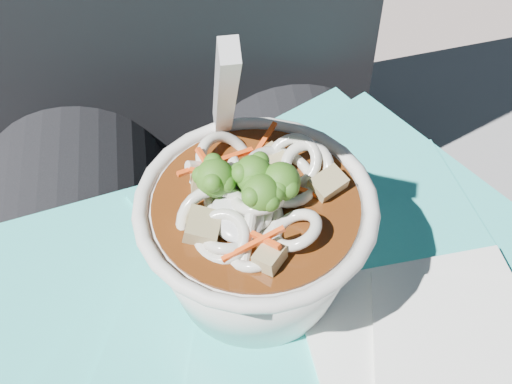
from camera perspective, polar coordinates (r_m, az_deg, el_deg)
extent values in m
cylinder|color=black|center=(0.55, 6.81, -13.81)|extent=(0.16, 0.48, 0.16)
cube|color=#30C9C2|center=(0.46, -6.86, -13.16)|extent=(0.27, 0.27, 0.00)
cube|color=#30C9C2|center=(0.50, -13.99, -6.95)|extent=(0.15, 0.16, 0.00)
cube|color=#30C9C2|center=(0.46, -0.99, -10.95)|extent=(0.17, 0.18, 0.00)
cube|color=#30C9C2|center=(0.52, 4.67, -1.94)|extent=(0.27, 0.26, 0.00)
cube|color=#30C9C2|center=(0.45, -2.43, -12.90)|extent=(0.26, 0.27, 0.00)
cube|color=#30C9C2|center=(0.51, 8.70, -2.72)|extent=(0.27, 0.27, 0.00)
cube|color=#30C9C2|center=(0.50, 10.63, -4.21)|extent=(0.16, 0.18, 0.00)
cube|color=#30C9C2|center=(0.44, -0.65, -15.08)|extent=(0.22, 0.20, 0.00)
cube|color=white|center=(0.45, 14.17, -13.05)|extent=(0.15, 0.15, 0.00)
cube|color=white|center=(0.45, 16.26, -12.18)|extent=(0.13, 0.13, 0.00)
torus|color=silver|center=(0.41, 0.00, -1.08)|extent=(0.14, 0.14, 0.01)
cylinder|color=#461F0A|center=(0.41, 0.00, -1.35)|extent=(0.12, 0.12, 0.01)
torus|color=silver|center=(0.40, -3.17, -2.64)|extent=(0.06, 0.05, 0.05)
torus|color=silver|center=(0.40, -0.99, -1.61)|extent=(0.05, 0.05, 0.02)
torus|color=silver|center=(0.41, -0.23, 0.82)|extent=(0.04, 0.03, 0.03)
torus|color=silver|center=(0.42, 4.11, 2.08)|extent=(0.04, 0.04, 0.03)
torus|color=silver|center=(0.40, -0.35, -2.00)|extent=(0.04, 0.04, 0.01)
torus|color=silver|center=(0.43, -2.46, 2.34)|extent=(0.04, 0.04, 0.04)
torus|color=silver|center=(0.39, -2.74, -3.62)|extent=(0.05, 0.05, 0.02)
torus|color=silver|center=(0.41, 1.95, 1.26)|extent=(0.06, 0.06, 0.02)
torus|color=silver|center=(0.39, -0.11, -4.68)|extent=(0.03, 0.04, 0.02)
torus|color=silver|center=(0.41, -3.24, -0.50)|extent=(0.05, 0.05, 0.04)
torus|color=silver|center=(0.39, -2.27, -3.95)|extent=(0.03, 0.03, 0.02)
torus|color=silver|center=(0.39, 3.23, -3.06)|extent=(0.03, 0.04, 0.03)
torus|color=silver|center=(0.41, -2.24, -0.42)|extent=(0.04, 0.04, 0.02)
torus|color=silver|center=(0.42, 3.02, 2.46)|extent=(0.04, 0.05, 0.03)
torus|color=silver|center=(0.40, 0.13, -0.53)|extent=(0.03, 0.03, 0.02)
cylinder|color=silver|center=(0.42, -3.91, 2.02)|extent=(0.03, 0.01, 0.02)
cylinder|color=silver|center=(0.39, -0.63, -3.33)|extent=(0.02, 0.03, 0.02)
cylinder|color=silver|center=(0.41, -1.13, 1.15)|extent=(0.01, 0.03, 0.01)
cylinder|color=#6FA44F|center=(0.40, 1.96, -0.27)|extent=(0.01, 0.01, 0.01)
sphere|color=#235814|center=(0.40, 2.00, 0.85)|extent=(0.02, 0.02, 0.02)
sphere|color=#235814|center=(0.39, 2.64, 0.28)|extent=(0.01, 0.01, 0.01)
sphere|color=#235814|center=(0.39, 2.68, 0.31)|extent=(0.01, 0.01, 0.01)
sphere|color=#235814|center=(0.39, 1.78, 0.28)|extent=(0.01, 0.01, 0.01)
sphere|color=#235814|center=(0.39, 1.24, 0.35)|extent=(0.01, 0.01, 0.01)
cylinder|color=#6FA44F|center=(0.41, -0.21, 0.29)|extent=(0.01, 0.01, 0.01)
sphere|color=#235814|center=(0.40, -0.21, 1.41)|extent=(0.02, 0.02, 0.02)
sphere|color=#235814|center=(0.39, -0.27, 0.61)|extent=(0.01, 0.01, 0.01)
sphere|color=#235814|center=(0.40, 0.31, 2.49)|extent=(0.01, 0.01, 0.01)
sphere|color=#235814|center=(0.40, -1.28, 1.67)|extent=(0.01, 0.01, 0.01)
sphere|color=#235814|center=(0.39, -1.21, 1.47)|extent=(0.01, 0.01, 0.01)
cylinder|color=#6FA44F|center=(0.41, -3.23, 0.03)|extent=(0.01, 0.01, 0.01)
sphere|color=#235814|center=(0.40, -3.30, 1.14)|extent=(0.02, 0.02, 0.02)
sphere|color=#235814|center=(0.40, -3.45, 2.35)|extent=(0.01, 0.01, 0.01)
sphere|color=#235814|center=(0.40, -4.36, 1.33)|extent=(0.01, 0.01, 0.01)
sphere|color=#235814|center=(0.39, -3.50, 0.75)|extent=(0.01, 0.01, 0.01)
sphere|color=#235814|center=(0.39, -2.44, 0.72)|extent=(0.01, 0.01, 0.01)
cylinder|color=#6FA44F|center=(0.40, 0.43, -1.26)|extent=(0.01, 0.01, 0.01)
sphere|color=#235814|center=(0.39, 0.44, -0.15)|extent=(0.02, 0.02, 0.02)
sphere|color=#235814|center=(0.39, 1.13, -0.79)|extent=(0.01, 0.01, 0.01)
sphere|color=#235814|center=(0.38, -0.35, -0.37)|extent=(0.01, 0.01, 0.01)
sphere|color=#235814|center=(0.39, -0.29, 0.70)|extent=(0.01, 0.01, 0.01)
sphere|color=#235814|center=(0.39, 1.53, -0.13)|extent=(0.01, 0.01, 0.01)
cube|color=#FF5015|center=(0.38, -0.41, -3.31)|extent=(0.03, 0.03, 0.01)
cube|color=#FF5015|center=(0.41, 3.01, 0.34)|extent=(0.04, 0.01, 0.01)
cube|color=#FF5015|center=(0.43, 0.21, 3.48)|extent=(0.03, 0.03, 0.01)
cube|color=#FF5015|center=(0.41, -1.98, 1.01)|extent=(0.05, 0.02, 0.01)
cube|color=#FF5015|center=(0.38, -0.22, -4.17)|extent=(0.04, 0.01, 0.02)
cube|color=#FF5015|center=(0.41, -3.42, 1.46)|extent=(0.02, 0.04, 0.01)
cube|color=#FF5015|center=(0.42, -3.24, 2.43)|extent=(0.05, 0.02, 0.01)
cube|color=#938053|center=(0.41, 5.75, 0.57)|extent=(0.02, 0.02, 0.02)
cube|color=#938053|center=(0.43, 1.15, 2.42)|extent=(0.02, 0.02, 0.01)
cube|color=#938053|center=(0.42, -4.03, 0.89)|extent=(0.02, 0.02, 0.02)
cube|color=#938053|center=(0.39, -4.29, -2.79)|extent=(0.02, 0.02, 0.02)
cube|color=#938053|center=(0.38, 1.09, -5.22)|extent=(0.02, 0.02, 0.01)
ellipsoid|color=silver|center=(0.40, -1.51, -1.84)|extent=(0.03, 0.04, 0.01)
cube|color=silver|center=(0.39, -2.50, 7.98)|extent=(0.01, 0.08, 0.12)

